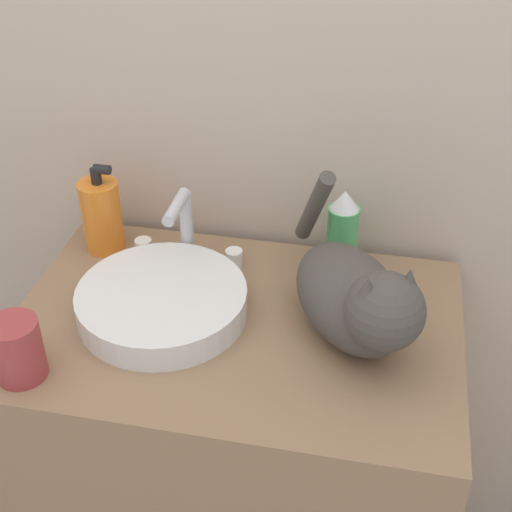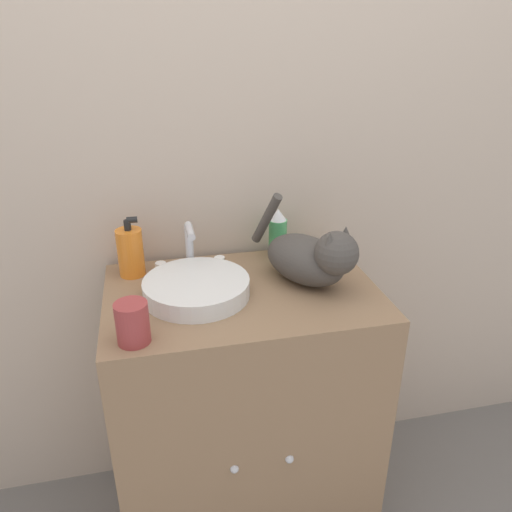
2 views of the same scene
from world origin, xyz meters
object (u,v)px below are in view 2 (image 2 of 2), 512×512
Objects in this scene: cat at (311,257)px; cup at (132,323)px; soap_bottle at (131,252)px; spray_bottle at (278,234)px.

cup is (-0.49, -0.18, -0.03)m from cat.
cat reaches higher than soap_bottle.
cat is 3.63× the size of cup.
cat is at bearing -19.06° from soap_bottle.
soap_bottle is at bearing -139.47° from cat.
soap_bottle is 1.14× the size of spray_bottle.
cup is at bearing -99.76° from cat.
spray_bottle is at bearing 161.57° from cat.
soap_bottle is (-0.49, 0.17, -0.01)m from cat.
soap_bottle is 0.36m from cup.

